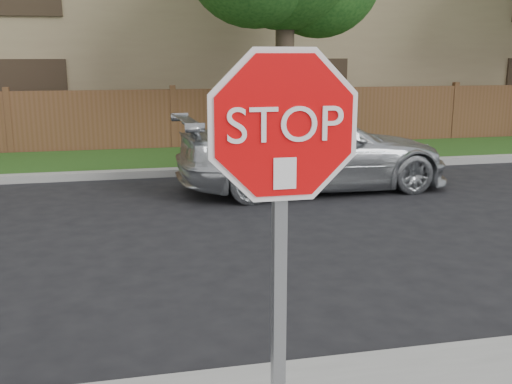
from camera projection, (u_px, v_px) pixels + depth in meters
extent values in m
plane|color=black|center=(297.00, 371.00, 4.79)|extent=(90.00, 90.00, 0.00)
cube|color=gray|center=(188.00, 172.00, 12.53)|extent=(70.00, 0.30, 0.15)
cube|color=#1E4714|center=(180.00, 159.00, 14.10)|extent=(70.00, 3.00, 0.12)
cube|color=brown|center=(174.00, 121.00, 15.46)|extent=(70.00, 0.12, 1.60)
cube|color=#98835E|center=(158.00, 38.00, 20.29)|extent=(34.00, 8.00, 6.00)
cylinder|color=#382B21|center=(285.00, 77.00, 14.10)|extent=(0.44, 0.44, 3.92)
cube|color=gray|center=(279.00, 302.00, 3.03)|extent=(0.06, 0.06, 2.30)
cylinder|color=white|center=(284.00, 126.00, 2.77)|extent=(1.01, 0.02, 1.01)
cylinder|color=red|center=(285.00, 126.00, 2.76)|extent=(0.93, 0.02, 0.93)
cube|color=white|center=(285.00, 173.00, 2.79)|extent=(0.11, 0.00, 0.15)
imported|color=silver|center=(314.00, 150.00, 11.11)|extent=(5.17, 2.30, 1.47)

